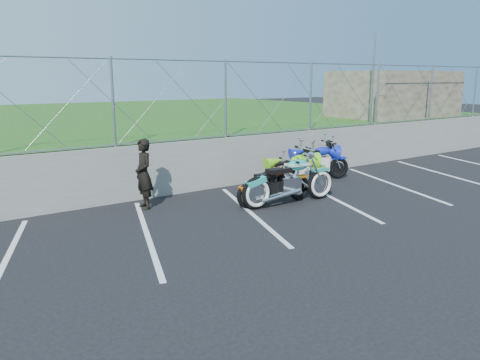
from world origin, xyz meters
TOP-DOWN VIEW (x-y plane):
  - ground at (0.00, 0.00)m, footprint 90.00×90.00m
  - retaining_wall at (0.00, 3.50)m, footprint 30.00×0.22m
  - grass_field at (0.00, 13.50)m, footprint 30.00×20.00m
  - stone_building at (10.50, 5.50)m, footprint 5.00×3.00m
  - chain_link_fence at (0.00, 3.50)m, footprint 28.00×0.03m
  - sign_pole at (7.20, 3.90)m, footprint 0.08×0.08m
  - parking_lines at (1.20, 1.00)m, footprint 18.29×4.31m
  - cruiser_turquoise at (1.20, 1.10)m, footprint 2.53×0.80m
  - naked_orange at (0.90, 1.27)m, footprint 2.01×0.68m
  - sportbike_green at (1.96, 1.84)m, footprint 2.11×0.75m
  - sportbike_blue at (3.45, 2.59)m, footprint 2.04×0.82m
  - person_standing at (-1.71, 2.65)m, footprint 0.40×0.58m

SIDE VIEW (x-z plane):
  - ground at x=0.00m, z-range 0.00..0.00m
  - parking_lines at x=1.20m, z-range 0.00..0.01m
  - naked_orange at x=0.90m, z-range -0.07..0.93m
  - sportbike_blue at x=3.45m, z-range -0.07..1.01m
  - sportbike_green at x=1.96m, z-range -0.08..1.02m
  - cruiser_turquoise at x=1.20m, z-range -0.12..1.13m
  - retaining_wall at x=0.00m, z-range 0.00..1.30m
  - grass_field at x=0.00m, z-range 0.00..1.30m
  - person_standing at x=-1.71m, z-range 0.00..1.55m
  - stone_building at x=10.50m, z-range 1.30..3.10m
  - chain_link_fence at x=0.00m, z-range 1.30..3.30m
  - sign_pole at x=7.20m, z-range 1.30..4.30m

